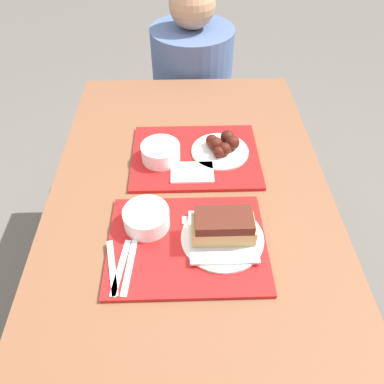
{
  "coord_description": "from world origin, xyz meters",
  "views": [
    {
      "loc": [
        -0.02,
        -0.79,
        1.59
      ],
      "look_at": [
        0.0,
        -0.01,
        0.79
      ],
      "focal_mm": 35.0,
      "sensor_mm": 36.0,
      "label": 1
    }
  ],
  "objects_px": {
    "bowl_coleslaw_far": "(161,152)",
    "wings_plate_far": "(222,146)",
    "brisket_sandwich_plate": "(223,231)",
    "tray_far": "(195,156)",
    "tray_near": "(187,244)",
    "bowl_coleslaw_near": "(146,217)",
    "person_seated_across": "(192,68)"
  },
  "relations": [
    {
      "from": "brisket_sandwich_plate",
      "to": "wings_plate_far",
      "type": "xyz_separation_m",
      "value": [
        0.03,
        0.38,
        -0.01
      ]
    },
    {
      "from": "bowl_coleslaw_near",
      "to": "person_seated_across",
      "type": "xyz_separation_m",
      "value": [
        0.16,
        1.06,
        -0.1
      ]
    },
    {
      "from": "tray_far",
      "to": "wings_plate_far",
      "type": "distance_m",
      "value": 0.1
    },
    {
      "from": "bowl_coleslaw_near",
      "to": "brisket_sandwich_plate",
      "type": "relative_size",
      "value": 0.57
    },
    {
      "from": "bowl_coleslaw_near",
      "to": "person_seated_across",
      "type": "relative_size",
      "value": 0.19
    },
    {
      "from": "tray_far",
      "to": "bowl_coleslaw_far",
      "type": "xyz_separation_m",
      "value": [
        -0.12,
        -0.02,
        0.04
      ]
    },
    {
      "from": "tray_near",
      "to": "brisket_sandwich_plate",
      "type": "distance_m",
      "value": 0.11
    },
    {
      "from": "brisket_sandwich_plate",
      "to": "wings_plate_far",
      "type": "distance_m",
      "value": 0.38
    },
    {
      "from": "brisket_sandwich_plate",
      "to": "tray_far",
      "type": "bearing_deg",
      "value": 99.61
    },
    {
      "from": "tray_far",
      "to": "brisket_sandwich_plate",
      "type": "height_order",
      "value": "brisket_sandwich_plate"
    },
    {
      "from": "wings_plate_far",
      "to": "bowl_coleslaw_far",
      "type": "bearing_deg",
      "value": -170.36
    },
    {
      "from": "tray_near",
      "to": "brisket_sandwich_plate",
      "type": "height_order",
      "value": "brisket_sandwich_plate"
    },
    {
      "from": "wings_plate_far",
      "to": "tray_near",
      "type": "bearing_deg",
      "value": -108.08
    },
    {
      "from": "tray_far",
      "to": "wings_plate_far",
      "type": "xyz_separation_m",
      "value": [
        0.09,
        0.02,
        0.03
      ]
    },
    {
      "from": "tray_near",
      "to": "brisket_sandwich_plate",
      "type": "xyz_separation_m",
      "value": [
        0.1,
        0.01,
        0.04
      ]
    },
    {
      "from": "tray_far",
      "to": "person_seated_across",
      "type": "distance_m",
      "value": 0.76
    },
    {
      "from": "wings_plate_far",
      "to": "person_seated_across",
      "type": "height_order",
      "value": "person_seated_across"
    },
    {
      "from": "tray_far",
      "to": "bowl_coleslaw_far",
      "type": "height_order",
      "value": "bowl_coleslaw_far"
    },
    {
      "from": "tray_far",
      "to": "bowl_coleslaw_near",
      "type": "bearing_deg",
      "value": -116.01
    },
    {
      "from": "tray_far",
      "to": "bowl_coleslaw_far",
      "type": "relative_size",
      "value": 3.33
    },
    {
      "from": "bowl_coleslaw_far",
      "to": "wings_plate_far",
      "type": "height_order",
      "value": "wings_plate_far"
    },
    {
      "from": "tray_far",
      "to": "bowl_coleslaw_far",
      "type": "distance_m",
      "value": 0.12
    },
    {
      "from": "bowl_coleslaw_near",
      "to": "bowl_coleslaw_far",
      "type": "xyz_separation_m",
      "value": [
        0.03,
        0.29,
        0.0
      ]
    },
    {
      "from": "bowl_coleslaw_near",
      "to": "bowl_coleslaw_far",
      "type": "distance_m",
      "value": 0.29
    },
    {
      "from": "tray_near",
      "to": "person_seated_across",
      "type": "xyz_separation_m",
      "value": [
        0.05,
        1.12,
        -0.06
      ]
    },
    {
      "from": "tray_near",
      "to": "bowl_coleslaw_near",
      "type": "height_order",
      "value": "bowl_coleslaw_near"
    },
    {
      "from": "bowl_coleslaw_far",
      "to": "wings_plate_far",
      "type": "distance_m",
      "value": 0.21
    },
    {
      "from": "bowl_coleslaw_near",
      "to": "tray_near",
      "type": "bearing_deg",
      "value": -30.5
    },
    {
      "from": "bowl_coleslaw_near",
      "to": "wings_plate_far",
      "type": "distance_m",
      "value": 0.4
    },
    {
      "from": "brisket_sandwich_plate",
      "to": "person_seated_across",
      "type": "xyz_separation_m",
      "value": [
        -0.05,
        1.11,
        -0.11
      ]
    },
    {
      "from": "bowl_coleslaw_far",
      "to": "person_seated_across",
      "type": "distance_m",
      "value": 0.79
    },
    {
      "from": "tray_near",
      "to": "tray_far",
      "type": "height_order",
      "value": "same"
    }
  ]
}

